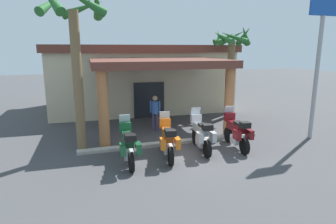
{
  "coord_description": "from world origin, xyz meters",
  "views": [
    {
      "loc": [
        -4.2,
        -10.06,
        4.02
      ],
      "look_at": [
        -0.18,
        2.1,
        1.2
      ],
      "focal_mm": 30.87,
      "sensor_mm": 36.0,
      "label": 1
    }
  ],
  "objects_px": {
    "motorcycle_green": "(128,145)",
    "motorcycle_orange": "(168,140)",
    "palm_tree_near_portico": "(231,51)",
    "pedestrian": "(155,111)",
    "palm_tree_roadside": "(75,36)",
    "motel_building": "(140,76)",
    "roadside_sign": "(320,41)",
    "motorcycle_maroon": "(237,132)",
    "motorcycle_silver": "(201,134)"
  },
  "relations": [
    {
      "from": "pedestrian",
      "to": "roadside_sign",
      "type": "distance_m",
      "value": 8.0
    },
    {
      "from": "motel_building",
      "to": "motorcycle_silver",
      "type": "relative_size",
      "value": 5.43
    },
    {
      "from": "motorcycle_green",
      "to": "pedestrian",
      "type": "height_order",
      "value": "pedestrian"
    },
    {
      "from": "motel_building",
      "to": "motorcycle_green",
      "type": "xyz_separation_m",
      "value": [
        -2.64,
        -9.58,
        -1.48
      ]
    },
    {
      "from": "motorcycle_orange",
      "to": "roadside_sign",
      "type": "distance_m",
      "value": 7.91
    },
    {
      "from": "palm_tree_near_portico",
      "to": "roadside_sign",
      "type": "bearing_deg",
      "value": -73.6
    },
    {
      "from": "motorcycle_silver",
      "to": "palm_tree_roadside",
      "type": "xyz_separation_m",
      "value": [
        -4.53,
        1.55,
        3.78
      ]
    },
    {
      "from": "motorcycle_green",
      "to": "motorcycle_silver",
      "type": "bearing_deg",
      "value": -79.39
    },
    {
      "from": "motorcycle_green",
      "to": "palm_tree_roadside",
      "type": "relative_size",
      "value": 0.35
    },
    {
      "from": "motorcycle_silver",
      "to": "motel_building",
      "type": "bearing_deg",
      "value": 9.37
    },
    {
      "from": "motorcycle_maroon",
      "to": "palm_tree_near_portico",
      "type": "distance_m",
      "value": 6.5
    },
    {
      "from": "motel_building",
      "to": "motorcycle_orange",
      "type": "distance_m",
      "value": 9.66
    },
    {
      "from": "roadside_sign",
      "to": "motorcycle_green",
      "type": "bearing_deg",
      "value": -177.29
    },
    {
      "from": "pedestrian",
      "to": "motorcycle_silver",
      "type": "bearing_deg",
      "value": -134.06
    },
    {
      "from": "motorcycle_green",
      "to": "roadside_sign",
      "type": "bearing_deg",
      "value": -83.92
    },
    {
      "from": "motorcycle_silver",
      "to": "motorcycle_maroon",
      "type": "relative_size",
      "value": 1.0
    },
    {
      "from": "motel_building",
      "to": "motorcycle_maroon",
      "type": "xyz_separation_m",
      "value": [
        1.88,
        -9.35,
        -1.48
      ]
    },
    {
      "from": "palm_tree_near_portico",
      "to": "roadside_sign",
      "type": "xyz_separation_m",
      "value": [
        1.44,
        -4.9,
        0.49
      ]
    },
    {
      "from": "motorcycle_orange",
      "to": "palm_tree_roadside",
      "type": "height_order",
      "value": "palm_tree_roadside"
    },
    {
      "from": "motel_building",
      "to": "palm_tree_near_portico",
      "type": "xyz_separation_m",
      "value": [
        4.43,
        -4.28,
        1.69
      ]
    },
    {
      "from": "pedestrian",
      "to": "roadside_sign",
      "type": "relative_size",
      "value": 0.27
    },
    {
      "from": "motorcycle_maroon",
      "to": "palm_tree_roadside",
      "type": "distance_m",
      "value": 7.32
    },
    {
      "from": "pedestrian",
      "to": "motorcycle_orange",
      "type": "bearing_deg",
      "value": -158.24
    },
    {
      "from": "motorcycle_silver",
      "to": "motorcycle_green",
      "type": "bearing_deg",
      "value": 104.27
    },
    {
      "from": "motel_building",
      "to": "motorcycle_green",
      "type": "relative_size",
      "value": 5.42
    },
    {
      "from": "motel_building",
      "to": "roadside_sign",
      "type": "relative_size",
      "value": 1.85
    },
    {
      "from": "motorcycle_maroon",
      "to": "palm_tree_roadside",
      "type": "relative_size",
      "value": 0.34
    },
    {
      "from": "pedestrian",
      "to": "palm_tree_near_portico",
      "type": "relative_size",
      "value": 0.33
    },
    {
      "from": "palm_tree_roadside",
      "to": "motorcycle_maroon",
      "type": "bearing_deg",
      "value": -15.81
    },
    {
      "from": "palm_tree_near_portico",
      "to": "motorcycle_green",
      "type": "bearing_deg",
      "value": -143.13
    },
    {
      "from": "motorcycle_green",
      "to": "palm_tree_roadside",
      "type": "xyz_separation_m",
      "value": [
        -1.51,
        1.94,
        3.78
      ]
    },
    {
      "from": "motorcycle_silver",
      "to": "motorcycle_maroon",
      "type": "bearing_deg",
      "value": -88.83
    },
    {
      "from": "motel_building",
      "to": "pedestrian",
      "type": "bearing_deg",
      "value": -92.79
    },
    {
      "from": "motorcycle_silver",
      "to": "motorcycle_orange",
      "type": "bearing_deg",
      "value": 107.67
    },
    {
      "from": "motorcycle_maroon",
      "to": "motel_building",
      "type": "bearing_deg",
      "value": 18.05
    },
    {
      "from": "motorcycle_green",
      "to": "motorcycle_orange",
      "type": "relative_size",
      "value": 1.01
    },
    {
      "from": "motorcycle_silver",
      "to": "pedestrian",
      "type": "bearing_deg",
      "value": 22.51
    },
    {
      "from": "motorcycle_silver",
      "to": "palm_tree_near_portico",
      "type": "height_order",
      "value": "palm_tree_near_portico"
    },
    {
      "from": "motel_building",
      "to": "pedestrian",
      "type": "distance_m",
      "value": 5.93
    },
    {
      "from": "motorcycle_green",
      "to": "motorcycle_orange",
      "type": "height_order",
      "value": "same"
    },
    {
      "from": "motorcycle_maroon",
      "to": "palm_tree_roadside",
      "type": "height_order",
      "value": "palm_tree_roadside"
    },
    {
      "from": "motorcycle_orange",
      "to": "palm_tree_near_portico",
      "type": "relative_size",
      "value": 0.41
    },
    {
      "from": "motorcycle_green",
      "to": "motorcycle_maroon",
      "type": "relative_size",
      "value": 1.0
    },
    {
      "from": "motorcycle_silver",
      "to": "palm_tree_near_portico",
      "type": "bearing_deg",
      "value": -32.48
    },
    {
      "from": "motel_building",
      "to": "palm_tree_near_portico",
      "type": "bearing_deg",
      "value": -41.18
    },
    {
      "from": "motel_building",
      "to": "palm_tree_roadside",
      "type": "xyz_separation_m",
      "value": [
        -4.15,
        -7.64,
        2.31
      ]
    },
    {
      "from": "palm_tree_roadside",
      "to": "roadside_sign",
      "type": "xyz_separation_m",
      "value": [
        10.02,
        -1.53,
        -0.13
      ]
    },
    {
      "from": "motorcycle_silver",
      "to": "pedestrian",
      "type": "height_order",
      "value": "pedestrian"
    },
    {
      "from": "motorcycle_orange",
      "to": "roadside_sign",
      "type": "bearing_deg",
      "value": -77.45
    },
    {
      "from": "motorcycle_orange",
      "to": "motorcycle_silver",
      "type": "relative_size",
      "value": 1.0
    }
  ]
}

